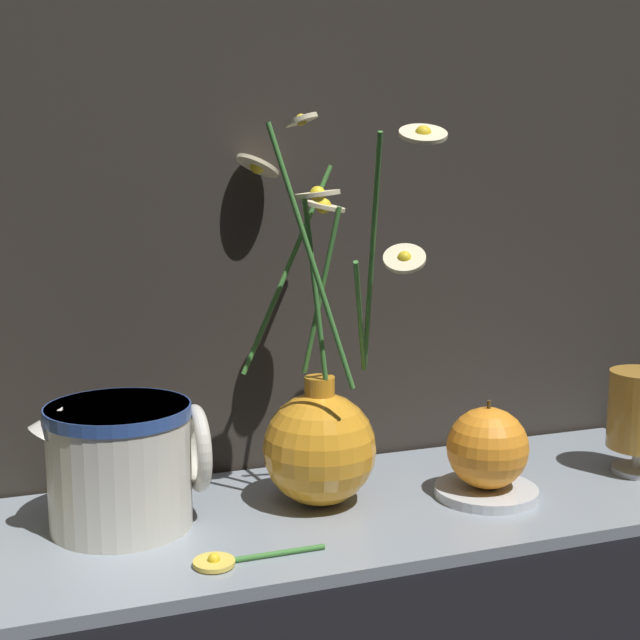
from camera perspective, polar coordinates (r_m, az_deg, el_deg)
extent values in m
plane|color=black|center=(0.91, -0.15, -12.75)|extent=(6.00, 6.00, 0.00)
cube|color=gray|center=(0.90, -0.15, -12.40)|extent=(0.89, 0.28, 0.01)
sphere|color=orange|center=(0.90, -0.03, -8.23)|extent=(0.11, 0.11, 0.11)
cylinder|color=orange|center=(0.88, -0.03, -4.63)|extent=(0.03, 0.03, 0.03)
cylinder|color=#3D7A33|center=(0.91, -2.08, 3.32)|extent=(0.11, 0.04, 0.21)
cylinder|color=beige|center=(0.95, -4.01, 9.81)|extent=(0.06, 0.06, 0.03)
sphere|color=yellow|center=(0.95, -4.01, 9.81)|extent=(0.02, 0.02, 0.02)
cylinder|color=#3D7A33|center=(0.86, 2.65, 0.08)|extent=(0.05, 0.08, 0.12)
cylinder|color=beige|center=(0.85, 5.43, 3.94)|extent=(0.05, 0.05, 0.03)
sphere|color=yellow|center=(0.85, 5.43, 3.94)|extent=(0.01, 0.01, 0.01)
cylinder|color=#3D7A33|center=(0.85, 0.00, 2.05)|extent=(0.03, 0.01, 0.18)
cylinder|color=beige|center=(0.84, 0.03, 8.06)|extent=(0.05, 0.05, 0.01)
sphere|color=yellow|center=(0.84, 0.03, 8.06)|extent=(0.01, 0.01, 0.01)
cylinder|color=#3D7A33|center=(0.87, 3.24, 4.00)|extent=(0.03, 0.10, 0.24)
cylinder|color=beige|center=(0.87, 6.61, 11.75)|extent=(0.06, 0.06, 0.02)
sphere|color=yellow|center=(0.87, 6.61, 11.75)|extent=(0.02, 0.02, 0.02)
cylinder|color=#3D7A33|center=(0.82, -0.58, 4.02)|extent=(0.07, 0.05, 0.25)
cylinder|color=beige|center=(0.78, -1.21, 12.69)|extent=(0.04, 0.04, 0.01)
sphere|color=yellow|center=(0.78, -1.21, 12.69)|extent=(0.01, 0.01, 0.01)
cylinder|color=#3D7A33|center=(0.88, 0.10, 1.86)|extent=(0.04, 0.02, 0.17)
cylinder|color=beige|center=(0.89, 0.23, 7.31)|extent=(0.06, 0.06, 0.01)
sphere|color=yellow|center=(0.89, 0.23, 7.31)|extent=(0.02, 0.02, 0.02)
cylinder|color=beige|center=(0.86, -12.68, -9.10)|extent=(0.13, 0.13, 0.12)
cylinder|color=#2D4C93|center=(0.85, -12.81, -5.72)|extent=(0.14, 0.14, 0.01)
torus|color=beige|center=(0.87, -7.88, -8.12)|extent=(0.01, 0.08, 0.08)
cone|color=beige|center=(0.85, -16.61, -6.24)|extent=(0.05, 0.04, 0.04)
cylinder|color=silver|center=(1.06, 19.70, -9.04)|extent=(0.06, 0.06, 0.01)
cylinder|color=silver|center=(1.06, 19.75, -8.28)|extent=(0.01, 0.01, 0.02)
cylinder|color=silver|center=(0.95, 10.58, -10.75)|extent=(0.11, 0.11, 0.01)
sphere|color=orange|center=(0.93, 10.67, -8.05)|extent=(0.08, 0.08, 0.08)
cylinder|color=#4C3819|center=(0.92, 10.76, -5.32)|extent=(0.00, 0.00, 0.01)
cylinder|color=#3D7A33|center=(0.80, -3.20, -14.76)|extent=(0.10, 0.01, 0.01)
cylinder|color=#EAC64C|center=(0.79, -6.80, -15.16)|extent=(0.04, 0.04, 0.00)
sphere|color=yellow|center=(0.79, -6.81, -14.97)|extent=(0.01, 0.01, 0.01)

